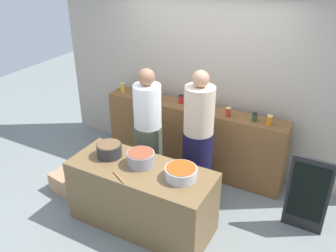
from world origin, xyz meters
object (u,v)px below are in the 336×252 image
(cook_in_cap, at_px, (198,144))
(bread_crate, at_px, (66,183))
(preserve_jar_9, at_px, (270,120))
(cooking_pot_left, at_px, (109,150))
(preserve_jar_6, at_px, (204,107))
(preserve_jar_7, at_px, (228,112))
(preserve_jar_0, at_px, (123,87))
(cook_with_tongs, at_px, (148,136))
(chalkboard_sign, at_px, (307,195))
(preserve_jar_5, at_px, (195,104))
(preserve_jar_1, at_px, (137,89))
(preserve_jar_3, at_px, (159,96))
(preserve_jar_4, at_px, (181,99))
(cooking_pot_right, at_px, (181,173))
(preserve_jar_8, at_px, (255,117))
(cooking_pot_center, at_px, (141,158))
(wooden_spoon, at_px, (119,177))
(preserve_jar_2, at_px, (155,94))

(cook_in_cap, xyz_separation_m, bread_crate, (-1.62, -0.76, -0.68))
(bread_crate, bearing_deg, cook_in_cap, 25.01)
(preserve_jar_9, xyz_separation_m, cooking_pot_left, (-1.55, -1.31, -0.19))
(preserve_jar_6, relative_size, preserve_jar_7, 0.77)
(preserve_jar_0, height_order, cook_with_tongs, cook_with_tongs)
(chalkboard_sign, bearing_deg, preserve_jar_5, 162.60)
(preserve_jar_1, bearing_deg, preserve_jar_3, -11.64)
(preserve_jar_3, bearing_deg, preserve_jar_7, -0.90)
(cooking_pot_left, bearing_deg, chalkboard_sign, 19.78)
(preserve_jar_3, relative_size, preserve_jar_4, 1.07)
(cook_with_tongs, xyz_separation_m, chalkboard_sign, (2.08, 0.10, -0.28))
(cooking_pot_right, bearing_deg, preserve_jar_3, 127.71)
(preserve_jar_8, height_order, cooking_pot_right, preserve_jar_8)
(cook_with_tongs, bearing_deg, preserve_jar_8, 27.34)
(preserve_jar_3, xyz_separation_m, cooking_pot_center, (0.49, -1.29, -0.19))
(wooden_spoon, bearing_deg, preserve_jar_0, 123.17)
(preserve_jar_5, bearing_deg, preserve_jar_1, 175.08)
(preserve_jar_4, bearing_deg, cook_in_cap, -48.51)
(cooking_pot_right, xyz_separation_m, wooden_spoon, (-0.60, -0.32, -0.06))
(preserve_jar_9, bearing_deg, preserve_jar_0, 178.79)
(cooking_pot_center, bearing_deg, preserve_jar_4, 97.17)
(preserve_jar_7, bearing_deg, cook_with_tongs, -145.29)
(preserve_jar_1, distance_m, preserve_jar_9, 2.05)
(cook_in_cap, height_order, bread_crate, cook_in_cap)
(preserve_jar_4, xyz_separation_m, preserve_jar_9, (1.29, -0.08, 0.00))
(preserve_jar_5, xyz_separation_m, preserve_jar_7, (0.50, -0.02, -0.00))
(cooking_pot_right, bearing_deg, cooking_pot_center, 177.76)
(preserve_jar_6, relative_size, preserve_jar_9, 0.74)
(preserve_jar_1, distance_m, preserve_jar_6, 1.15)
(preserve_jar_4, xyz_separation_m, cooking_pot_right, (0.70, -1.38, -0.20))
(chalkboard_sign, bearing_deg, preserve_jar_0, 169.08)
(preserve_jar_6, distance_m, chalkboard_sign, 1.73)
(preserve_jar_0, height_order, preserve_jar_3, same)
(preserve_jar_0, relative_size, cooking_pot_left, 0.47)
(preserve_jar_0, relative_size, preserve_jar_2, 1.04)
(preserve_jar_3, xyz_separation_m, cook_with_tongs, (0.18, -0.63, -0.31))
(preserve_jar_7, xyz_separation_m, bread_crate, (-1.80, -1.30, -0.94))
(preserve_jar_6, bearing_deg, cooking_pot_left, -116.28)
(preserve_jar_5, height_order, wooden_spoon, preserve_jar_5)
(preserve_jar_3, relative_size, cooking_pot_left, 0.47)
(bread_crate, bearing_deg, preserve_jar_2, 65.50)
(preserve_jar_0, relative_size, bread_crate, 0.35)
(preserve_jar_3, distance_m, cooking_pot_left, 1.33)
(preserve_jar_1, distance_m, cook_in_cap, 1.50)
(preserve_jar_8, height_order, cooking_pot_left, preserve_jar_8)
(preserve_jar_1, distance_m, cooking_pot_center, 1.68)
(preserve_jar_2, distance_m, preserve_jar_9, 1.72)
(preserve_jar_6, height_order, cook_with_tongs, cook_with_tongs)
(preserve_jar_0, relative_size, cooking_pot_center, 0.44)
(preserve_jar_6, relative_size, cooking_pot_right, 0.28)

